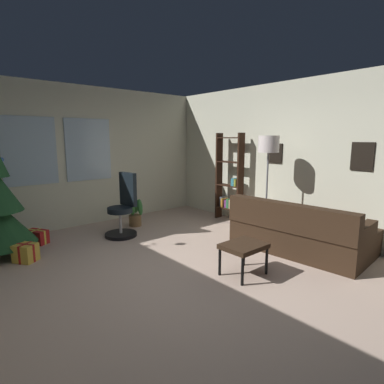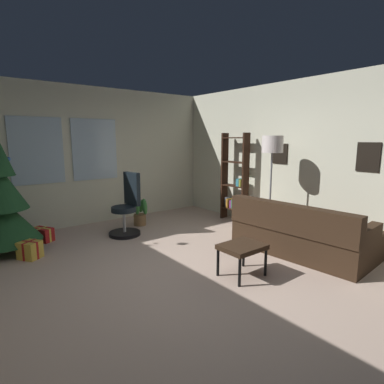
# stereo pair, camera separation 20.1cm
# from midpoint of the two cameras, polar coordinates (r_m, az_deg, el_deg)

# --- Properties ---
(ground_plane) EXTENTS (5.31, 6.29, 0.10)m
(ground_plane) POSITION_cam_midpoint_polar(r_m,az_deg,el_deg) (4.08, -2.75, -15.87)
(ground_plane) COLOR #C3A795
(wall_back_with_windows) EXTENTS (5.31, 0.12, 2.73)m
(wall_back_with_windows) POSITION_cam_midpoint_polar(r_m,az_deg,el_deg) (6.50, -20.80, 6.15)
(wall_back_with_windows) COLOR beige
(wall_back_with_windows) RESTS_ON ground_plane
(wall_right_with_frames) EXTENTS (0.12, 6.29, 2.73)m
(wall_right_with_frames) POSITION_cam_midpoint_polar(r_m,az_deg,el_deg) (5.76, 18.87, 5.80)
(wall_right_with_frames) COLOR beige
(wall_right_with_frames) RESTS_ON ground_plane
(couch) EXTENTS (1.57, 2.01, 0.81)m
(couch) POSITION_cam_midpoint_polar(r_m,az_deg,el_deg) (5.01, 19.00, -7.26)
(couch) COLOR #312014
(couch) RESTS_ON ground_plane
(footstool) EXTENTS (0.53, 0.43, 0.41)m
(footstool) POSITION_cam_midpoint_polar(r_m,az_deg,el_deg) (4.00, 8.09, -10.20)
(footstool) COLOR #312014
(footstool) RESTS_ON ground_plane
(gift_box_red) EXTENTS (0.34, 0.40, 0.24)m
(gift_box_red) POSITION_cam_midpoint_polar(r_m,az_deg,el_deg) (5.81, -27.67, -7.35)
(gift_box_red) COLOR red
(gift_box_red) RESTS_ON ground_plane
(gift_box_gold) EXTENTS (0.35, 0.36, 0.26)m
(gift_box_gold) POSITION_cam_midpoint_polar(r_m,az_deg,el_deg) (5.08, -29.42, -9.77)
(gift_box_gold) COLOR gold
(gift_box_gold) RESTS_ON ground_plane
(gift_box_blue) EXTENTS (0.34, 0.35, 0.19)m
(gift_box_blue) POSITION_cam_midpoint_polar(r_m,az_deg,el_deg) (5.86, -28.27, -7.48)
(gift_box_blue) COLOR #2D4C99
(gift_box_blue) RESTS_ON ground_plane
(office_chair) EXTENTS (0.56, 0.56, 1.12)m
(office_chair) POSITION_cam_midpoint_polar(r_m,az_deg,el_deg) (5.64, -13.64, -3.51)
(office_chair) COLOR black
(office_chair) RESTS_ON ground_plane
(bookshelf) EXTENTS (0.18, 0.64, 1.83)m
(bookshelf) POSITION_cam_midpoint_polar(r_m,az_deg,el_deg) (6.49, 6.11, 1.70)
(bookshelf) COLOR black
(bookshelf) RESTS_ON ground_plane
(floor_lamp) EXTENTS (0.35, 0.35, 1.77)m
(floor_lamp) POSITION_cam_midpoint_polar(r_m,az_deg,el_deg) (5.37, 12.89, 7.24)
(floor_lamp) COLOR slate
(floor_lamp) RESTS_ON ground_plane
(potted_plant) EXTENTS (0.34, 0.35, 0.55)m
(potted_plant) POSITION_cam_midpoint_polar(r_m,az_deg,el_deg) (6.26, -11.28, -4.18)
(potted_plant) COLOR olive
(potted_plant) RESTS_ON ground_plane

